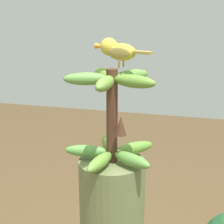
# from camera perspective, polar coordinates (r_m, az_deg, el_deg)

# --- Properties ---
(banana_bunch) EXTENTS (0.31, 0.31, 0.31)m
(banana_bunch) POSITION_cam_1_polar(r_m,az_deg,el_deg) (1.13, 0.04, -0.78)
(banana_bunch) COLOR #4C2D1E
(banana_bunch) RESTS_ON banana_tree
(perched_bird) EXTENTS (0.09, 0.20, 0.09)m
(perched_bird) POSITION_cam_1_polar(r_m,az_deg,el_deg) (1.13, 0.80, 9.92)
(perched_bird) COLOR #C68933
(perched_bird) RESTS_ON banana_bunch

